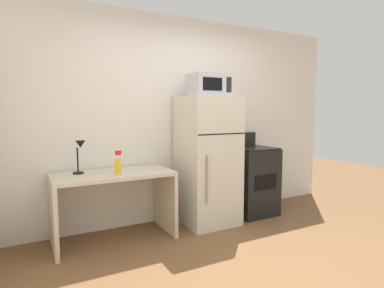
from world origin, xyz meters
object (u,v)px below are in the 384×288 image
object	(u,v)px
oven_range	(251,180)
spray_bottle	(118,165)
desk	(113,192)
microwave	(209,85)
refrigerator	(207,160)
desk_lamp	(80,151)

from	to	relation	value
oven_range	spray_bottle	bearing A→B (deg)	-175.87
desk	microwave	xyz separation A→B (m)	(1.18, -0.03, 1.19)
desk	spray_bottle	xyz separation A→B (m)	(0.03, -0.12, 0.32)
desk	microwave	world-z (taller)	microwave
spray_bottle	oven_range	distance (m)	1.92
microwave	oven_range	distance (m)	1.45
spray_bottle	refrigerator	xyz separation A→B (m)	(1.16, 0.11, -0.05)
spray_bottle	refrigerator	distance (m)	1.16
oven_range	refrigerator	bearing A→B (deg)	-177.62
desk	desk_lamp	bearing A→B (deg)	164.25
desk_lamp	microwave	size ratio (longest dim) A/B	0.77
refrigerator	desk_lamp	bearing A→B (deg)	176.06
desk_lamp	oven_range	xyz separation A→B (m)	(2.22, -0.07, -0.52)
microwave	desk_lamp	bearing A→B (deg)	175.26
desk_lamp	microwave	distance (m)	1.68
desk_lamp	oven_range	world-z (taller)	desk_lamp
spray_bottle	microwave	world-z (taller)	microwave
spray_bottle	oven_range	world-z (taller)	oven_range
desk_lamp	oven_range	distance (m)	2.28
spray_bottle	desk_lamp	bearing A→B (deg)	149.06
desk_lamp	microwave	xyz separation A→B (m)	(1.50, -0.12, 0.73)
refrigerator	oven_range	bearing A→B (deg)	2.38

